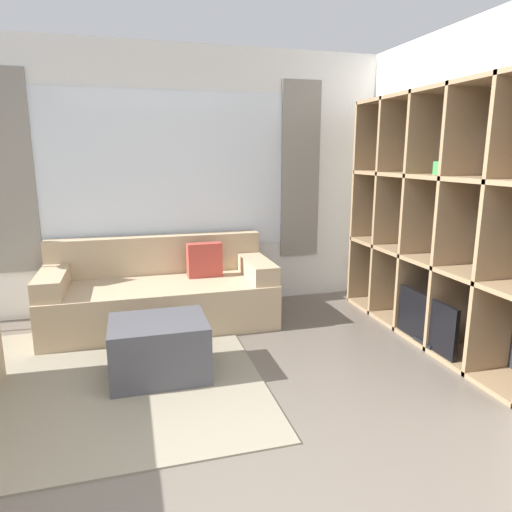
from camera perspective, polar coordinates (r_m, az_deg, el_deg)
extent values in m
cube|color=white|center=(4.88, -11.11, 9.14)|extent=(5.88, 0.07, 2.70)
cube|color=white|center=(4.83, -11.12, 10.30)|extent=(2.58, 0.01, 1.60)
cube|color=gray|center=(4.92, -28.49, 9.07)|extent=(0.44, 0.03, 1.90)
cube|color=gray|center=(5.15, 5.56, 10.60)|extent=(0.44, 0.03, 1.90)
cube|color=white|center=(4.22, 25.75, 7.65)|extent=(0.07, 4.51, 2.70)
cube|color=gray|center=(3.66, -20.66, -14.53)|extent=(2.51, 2.20, 0.01)
cube|color=#232328|center=(4.32, 23.80, 4.29)|extent=(0.02, 2.35, 2.16)
cube|color=#997A56|center=(3.67, 28.36, 2.57)|extent=(0.41, 0.04, 2.16)
cube|color=#997A56|center=(4.02, 23.75, 3.75)|extent=(0.41, 0.04, 2.16)
cube|color=#997A56|center=(4.39, 19.89, 4.72)|extent=(0.41, 0.04, 2.16)
cube|color=#997A56|center=(4.77, 16.64, 5.52)|extent=(0.41, 0.04, 2.16)
cube|color=#997A56|center=(5.17, 13.87, 6.19)|extent=(0.41, 0.04, 2.16)
cube|color=#997A56|center=(4.46, 20.63, -9.35)|extent=(0.41, 2.35, 0.04)
cube|color=#997A56|center=(4.26, 21.35, -0.53)|extent=(0.41, 2.35, 0.04)
cube|color=#997A56|center=(4.17, 22.14, 9.16)|extent=(0.41, 2.35, 0.04)
cube|color=#997A56|center=(4.20, 22.97, 18.75)|extent=(0.41, 2.35, 0.04)
cube|color=black|center=(4.15, 20.51, -7.56)|extent=(0.04, 0.75, 0.43)
cube|color=black|center=(4.23, 20.52, -10.05)|extent=(0.10, 0.24, 0.03)
cube|color=#232328|center=(4.42, 20.48, -8.34)|extent=(0.10, 0.10, 0.14)
cube|color=#388947|center=(4.16, 21.92, 10.17)|extent=(0.07, 0.07, 0.11)
cube|color=tan|center=(4.53, -11.73, -5.83)|extent=(2.13, 0.93, 0.43)
cube|color=tan|center=(4.78, -12.27, 0.19)|extent=(2.13, 0.18, 0.39)
cube|color=tan|center=(4.49, -24.05, -2.83)|extent=(0.24, 0.87, 0.17)
cube|color=tan|center=(4.60, -0.05, -1.38)|extent=(0.24, 0.87, 0.17)
cube|color=#AD3D33|center=(4.56, -6.45, -0.50)|extent=(0.34, 0.13, 0.34)
cube|color=#47474C|center=(3.51, -12.01, -11.27)|extent=(0.70, 0.55, 0.44)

